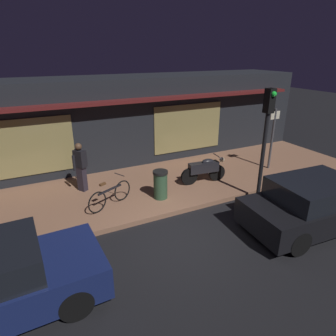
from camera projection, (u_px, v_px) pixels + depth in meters
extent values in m
plane|color=black|center=(177.00, 237.00, 7.82)|extent=(60.00, 60.00, 0.00)
cube|color=#8C6047|center=(136.00, 190.00, 10.28)|extent=(18.00, 4.00, 0.15)
cube|color=black|center=(106.00, 122.00, 12.48)|extent=(18.00, 2.80, 3.60)
cube|color=olive|center=(25.00, 148.00, 10.08)|extent=(3.20, 0.04, 2.00)
cube|color=olive|center=(188.00, 128.00, 12.73)|extent=(3.20, 0.04, 2.00)
cube|color=#591919|center=(116.00, 102.00, 10.72)|extent=(16.20, 0.50, 0.12)
cylinder|color=black|center=(189.00, 177.00, 10.44)|extent=(0.61, 0.19, 0.60)
cylinder|color=black|center=(217.00, 173.00, 10.79)|extent=(0.61, 0.19, 0.60)
cube|color=black|center=(204.00, 167.00, 10.51)|extent=(1.13, 0.41, 0.36)
ellipsoid|color=black|center=(208.00, 162.00, 10.49)|extent=(0.46, 0.29, 0.20)
sphere|color=#F9EDB7|center=(222.00, 160.00, 10.67)|extent=(0.18, 0.18, 0.18)
cylinder|color=gray|center=(217.00, 156.00, 10.54)|extent=(0.09, 0.55, 0.03)
torus|color=black|center=(97.00, 202.00, 8.61)|extent=(0.61, 0.32, 0.66)
torus|color=black|center=(122.00, 190.00, 9.34)|extent=(0.61, 0.32, 0.66)
cube|color=black|center=(110.00, 190.00, 8.89)|extent=(0.83, 0.43, 0.06)
cube|color=brown|center=(103.00, 184.00, 8.61)|extent=(0.21, 0.16, 0.06)
cylinder|color=black|center=(119.00, 175.00, 9.07)|extent=(0.20, 0.39, 0.02)
cube|color=#28232D|center=(82.00, 179.00, 9.96)|extent=(0.32, 0.34, 0.85)
cube|color=black|center=(80.00, 159.00, 9.69)|extent=(0.39, 0.44, 0.58)
sphere|color=brown|center=(78.00, 146.00, 9.54)|extent=(0.22, 0.22, 0.22)
cylinder|color=black|center=(86.00, 158.00, 9.93)|extent=(0.12, 0.12, 0.52)
cylinder|color=black|center=(74.00, 163.00, 9.51)|extent=(0.12, 0.12, 0.52)
cylinder|color=#47474C|center=(272.00, 139.00, 11.60)|extent=(0.09, 0.09, 2.40)
cube|color=beige|center=(275.00, 115.00, 11.25)|extent=(0.44, 0.03, 0.30)
cylinder|color=#2D4C33|center=(160.00, 186.00, 9.45)|extent=(0.44, 0.44, 0.85)
cylinder|color=black|center=(160.00, 172.00, 9.27)|extent=(0.48, 0.48, 0.08)
cylinder|color=black|center=(263.00, 149.00, 9.00)|extent=(0.12, 0.12, 3.60)
cube|color=black|center=(270.00, 101.00, 8.47)|extent=(0.24, 0.24, 0.70)
sphere|color=#1ED838|center=(274.00, 94.00, 8.29)|extent=(0.16, 0.16, 0.16)
cylinder|color=black|center=(61.00, 255.00, 6.64)|extent=(0.65, 0.24, 0.64)
cylinder|color=black|center=(76.00, 304.00, 5.37)|extent=(0.65, 0.24, 0.64)
cylinder|color=black|center=(326.00, 195.00, 9.37)|extent=(0.65, 0.26, 0.64)
cylinder|color=black|center=(256.00, 212.00, 8.40)|extent=(0.65, 0.26, 0.64)
cylinder|color=black|center=(298.00, 243.00, 7.06)|extent=(0.65, 0.26, 0.64)
cube|color=black|center=(315.00, 209.00, 8.13)|extent=(4.20, 2.02, 0.68)
cube|color=black|center=(315.00, 191.00, 7.87)|extent=(2.30, 1.74, 0.64)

